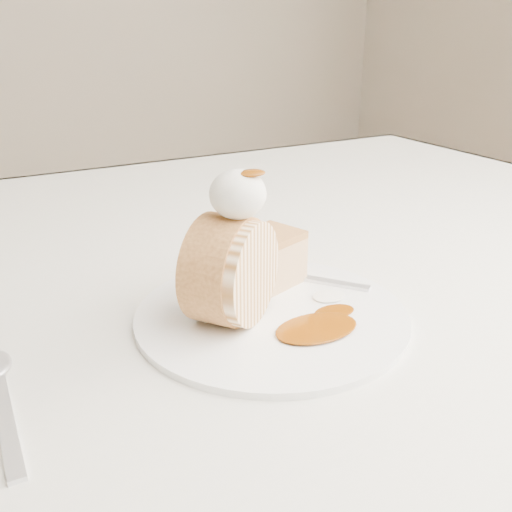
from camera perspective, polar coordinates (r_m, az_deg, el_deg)
table at (r=0.69m, az=-6.75°, el=-6.35°), size 1.40×0.90×0.75m
plate at (r=0.50m, az=1.55°, el=-5.90°), size 0.30×0.30×0.01m
roulade_slice at (r=0.47m, az=-2.51°, el=-1.45°), size 0.10×0.09×0.09m
cake_chunk at (r=0.55m, az=1.49°, el=-0.46°), size 0.07×0.06×0.04m
whipped_cream at (r=0.46m, az=-1.84°, el=6.19°), size 0.05×0.05×0.04m
caramel_drizzle at (r=0.45m, az=-0.46°, el=8.93°), size 0.02×0.02×0.01m
caramel_pool at (r=0.48m, az=6.07°, el=-7.16°), size 0.09×0.07×0.00m
fork at (r=0.56m, az=6.22°, el=-2.42°), size 0.10×0.12×0.00m
spoon at (r=0.42m, az=-23.70°, el=-15.03°), size 0.02×0.14×0.00m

